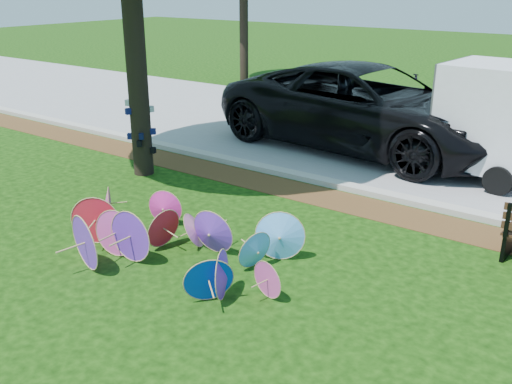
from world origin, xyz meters
TOP-DOWN VIEW (x-y plane):
  - ground at (0.00, 0.00)m, footprint 90.00×90.00m
  - mulch_strip at (0.00, 4.50)m, footprint 90.00×1.00m
  - curb at (0.00, 5.20)m, footprint 90.00×0.30m
  - street at (0.00, 9.35)m, footprint 90.00×8.00m
  - parasol_pile at (-0.30, 0.72)m, footprint 4.47×2.36m
  - black_van at (-0.55, 8.28)m, footprint 7.94×4.23m

SIDE VIEW (x-z plane):
  - ground at x=0.00m, z-range 0.00..0.00m
  - mulch_strip at x=0.00m, z-range 0.00..0.01m
  - street at x=0.00m, z-range 0.00..0.01m
  - curb at x=0.00m, z-range 0.00..0.12m
  - parasol_pile at x=-0.30m, z-range -0.07..0.81m
  - black_van at x=-0.55m, z-range 0.00..2.12m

